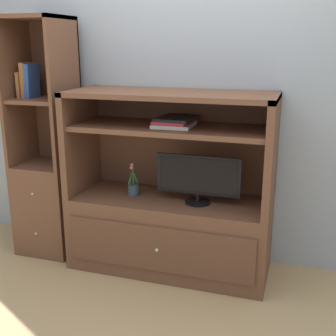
# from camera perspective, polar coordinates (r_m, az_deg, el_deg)

# --- Properties ---
(ground_plane) EXTENTS (8.00, 8.00, 0.00)m
(ground_plane) POSITION_cam_1_polar(r_m,az_deg,el_deg) (3.19, -1.98, -15.94)
(ground_plane) COLOR tan
(painted_rear_wall) EXTENTS (6.00, 0.10, 2.80)m
(painted_rear_wall) POSITION_cam_1_polar(r_m,az_deg,el_deg) (3.43, 2.06, 11.20)
(painted_rear_wall) COLOR #9EA8B2
(painted_rear_wall) RESTS_ON ground_plane
(media_console) EXTENTS (1.50, 0.62, 1.36)m
(media_console) POSITION_cam_1_polar(r_m,az_deg,el_deg) (3.33, 0.29, -5.87)
(media_console) COLOR brown
(media_console) RESTS_ON ground_plane
(tv_monitor) EXTENTS (0.62, 0.19, 0.36)m
(tv_monitor) POSITION_cam_1_polar(r_m,az_deg,el_deg) (3.13, 3.98, -1.26)
(tv_monitor) COLOR black
(tv_monitor) RESTS_ON media_console
(potted_plant) EXTENTS (0.09, 0.10, 0.26)m
(potted_plant) POSITION_cam_1_polar(r_m,az_deg,el_deg) (3.35, -4.58, -2.62)
(potted_plant) COLOR #384C56
(potted_plant) RESTS_ON media_console
(magazine_stack) EXTENTS (0.29, 0.33, 0.07)m
(magazine_stack) POSITION_cam_1_polar(r_m,az_deg,el_deg) (3.13, 0.95, 6.12)
(magazine_stack) COLOR silver
(magazine_stack) RESTS_ON media_console
(bookshelf_tall) EXTENTS (0.46, 0.46, 1.89)m
(bookshelf_tall) POSITION_cam_1_polar(r_m,az_deg,el_deg) (3.71, -15.43, -1.28)
(bookshelf_tall) COLOR brown
(bookshelf_tall) RESTS_ON ground_plane
(upright_book_row) EXTENTS (0.12, 0.16, 0.27)m
(upright_book_row) POSITION_cam_1_polar(r_m,az_deg,el_deg) (3.62, -17.89, 10.77)
(upright_book_row) COLOR #A56638
(upright_book_row) RESTS_ON bookshelf_tall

